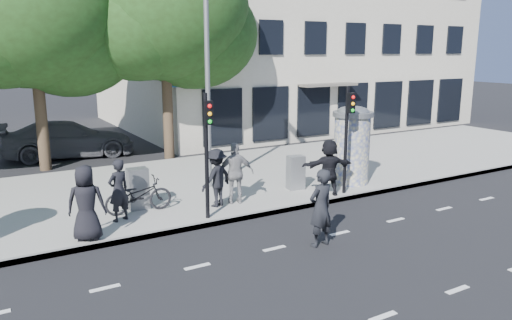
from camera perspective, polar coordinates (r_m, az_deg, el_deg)
ground at (r=11.04m, az=6.12°, el=-12.45°), size 120.00×120.00×0.00m
sidewalk at (r=17.25m, az=-8.84°, el=-3.00°), size 40.00×8.00×0.15m
curb at (r=13.80m, az=-2.71°, el=-6.83°), size 40.00×0.10×0.16m
lane_dash_near at (r=9.57m, az=14.32°, el=-16.95°), size 32.00×0.12×0.01m
lane_dash_far at (r=12.09m, az=2.12°, el=-10.07°), size 32.00×0.12×0.01m
ad_column_right at (r=17.23m, az=10.89°, el=1.90°), size 1.36×1.36×2.65m
traffic_pole_near at (r=13.20m, az=-5.60°, el=1.92°), size 0.22×0.31×3.40m
traffic_pole_far at (r=15.79m, az=10.42°, el=3.52°), size 0.22×0.31×3.40m
street_lamp at (r=16.15m, az=-5.54°, el=12.99°), size 0.25×0.93×8.00m
tree_near_left at (r=20.90m, az=-24.32°, el=15.35°), size 6.80×6.80×8.97m
tree_center at (r=21.71m, az=-10.49°, el=16.72°), size 7.00×7.00×9.30m
building at (r=33.32m, az=2.45°, el=14.83°), size 20.30×15.85×12.00m
ped_a at (r=12.58m, az=-18.84°, el=-4.68°), size 1.05×0.87×1.85m
ped_b at (r=13.74m, az=-15.43°, el=-3.35°), size 0.72×0.59×1.69m
ped_d at (r=14.53m, az=-4.56°, el=-2.04°), size 1.26×1.00×1.71m
ped_e at (r=14.76m, az=-2.33°, el=-1.51°), size 1.21×0.92×1.84m
ped_f at (r=15.73m, az=8.32°, el=-0.85°), size 1.76×1.01×1.79m
man_road at (r=12.04m, az=7.41°, el=-5.45°), size 0.75×0.54×1.91m
bicycle at (r=14.40m, az=-13.27°, el=-3.96°), size 0.72×1.91×0.99m
cabinet_left at (r=14.72m, az=-13.33°, el=-3.19°), size 0.59×0.44×1.19m
cabinet_right at (r=16.38m, az=4.56°, el=-1.44°), size 0.58×0.46×1.11m
car_right at (r=23.37m, az=-20.65°, el=2.24°), size 2.89×5.73×1.60m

